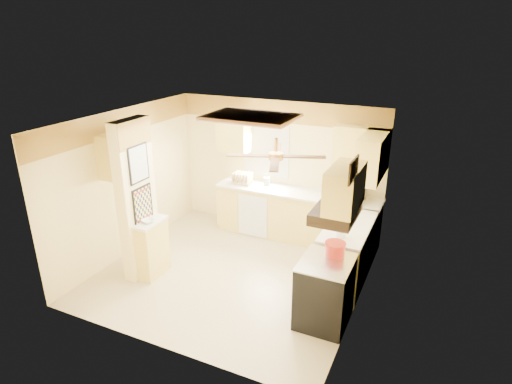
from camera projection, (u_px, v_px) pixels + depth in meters
The scene contains 34 objects.
floor at pixel (233, 273), 6.94m from camera, with size 4.00×4.00×0.00m, color tan.
ceiling at pixel (229, 120), 6.03m from camera, with size 4.00×4.00×0.00m, color white.
wall_back at pixel (278, 167), 8.09m from camera, with size 4.00×4.00×0.00m, color #FFE79B.
wall_front at pixel (153, 259), 4.87m from camera, with size 4.00×4.00×0.00m, color #FFE79B.
wall_left at pixel (127, 183), 7.27m from camera, with size 3.80×3.80×0.00m, color #FFE79B.
wall_right at pixel (364, 226), 5.70m from camera, with size 3.80×3.80×0.00m, color #FFE79B.
wallpaper_border at pixel (279, 112), 7.69m from camera, with size 4.00×0.02×0.40m, color #E8BE44.
partition_column at pixel (137, 200), 6.55m from camera, with size 0.20×0.70×2.50m, color #FFE79B.
partition_ledge at pixel (153, 249), 6.75m from camera, with size 0.25×0.55×0.90m, color #FFE065.
ledge_top at pixel (150, 222), 6.58m from camera, with size 0.28×0.58×0.04m, color white.
lower_cabinets_back at pixel (296, 216), 7.93m from camera, with size 3.00×0.60×0.90m, color #FFE065.
lower_cabinets_right at pixel (348, 254), 6.62m from camera, with size 0.60×1.40×0.90m, color #FFE065.
countertop_back at pixel (297, 192), 7.75m from camera, with size 3.04×0.64×0.04m, color white.
countertop_right at pixel (349, 226), 6.45m from camera, with size 0.64×1.44×0.04m, color white.
dishwasher_panel at pixel (253, 216), 7.97m from camera, with size 0.58×0.02×0.80m, color white.
window at pixel (266, 150), 8.07m from camera, with size 0.92×0.02×1.02m.
upper_cab_back_left at pixel (234, 133), 8.06m from camera, with size 0.60×0.35×0.70m, color #FFE065.
upper_cab_back_right at pixel (361, 147), 7.12m from camera, with size 0.90×0.35×0.70m, color #FFE065.
upper_cab_right at pixel (373, 157), 6.61m from camera, with size 0.35×1.00×0.70m, color #FFE065.
upper_cab_left_wall at pixel (121, 154), 6.77m from camera, with size 0.35×0.75×0.70m, color #FFE065.
upper_cab_over_stove at pixel (345, 188), 5.05m from camera, with size 0.35×0.76×0.52m, color #FFE065.
stove at pixel (325, 291), 5.65m from camera, with size 0.68×0.77×0.92m.
range_hood at pixel (336, 212), 5.20m from camera, with size 0.50×0.76×0.14m, color black.
poster_menu at pixel (139, 164), 6.28m from camera, with size 0.02×0.42×0.57m.
poster_nashville at pixel (143, 204), 6.52m from camera, with size 0.02×0.42×0.57m.
ceiling_light_panel at pixel (251, 117), 6.43m from camera, with size 1.35×0.95×0.06m.
ceiling_fan at pixel (276, 156), 5.12m from camera, with size 1.15×1.15×0.26m.
vent_grate at pixel (354, 170), 4.57m from camera, with size 0.02×0.40×0.25m, color black.
microwave at pixel (348, 192), 7.31m from camera, with size 0.54×0.37×0.30m, color white.
bowl at pixel (148, 221), 6.52m from camera, with size 0.19×0.19×0.05m, color white.
dutch_oven at pixel (335, 249), 5.60m from camera, with size 0.28×0.28×0.18m.
kettle at pixel (341, 231), 6.04m from camera, with size 0.13×0.13×0.21m.
dish_rack at pixel (242, 179), 8.12m from camera, with size 0.37×0.28×0.21m.
utensil_crock at pixel (267, 181), 8.05m from camera, with size 0.11×0.11×0.23m.
Camera 1 is at (2.85, -5.28, 3.73)m, focal length 30.00 mm.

